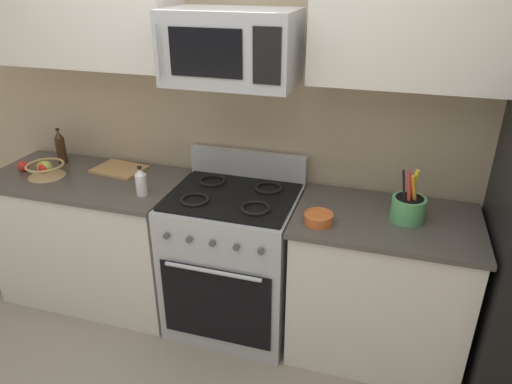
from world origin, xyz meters
The scene contains 14 objects.
wall_back centered at (0.00, 1.05, 1.30)m, with size 8.00×0.10×2.60m, color tan.
counter_left centered at (-1.02, 0.65, 0.46)m, with size 1.26×0.66×0.91m.
range_oven centered at (0.00, 0.65, 0.47)m, with size 0.76×0.70×1.09m.
counter_right centered at (0.89, 0.65, 0.46)m, with size 1.00×0.66×0.91m.
microwave centered at (0.00, 0.68, 1.77)m, with size 0.69×0.44×0.38m.
upper_cabinets_left centered at (-1.03, 0.83, 1.92)m, with size 1.25×0.34×0.64m.
upper_cabinets_right centered at (0.90, 0.83, 1.92)m, with size 0.99×0.34×0.64m.
utensil_crock centered at (0.99, 0.66, 0.98)m, with size 0.18×0.18×0.31m.
fruit_basket centered at (-1.26, 0.59, 0.96)m, with size 0.24×0.24×0.11m.
apple_loose centered at (-1.46, 0.61, 0.95)m, with size 0.07×0.07×0.07m, color red.
cutting_board centered at (-0.86, 0.81, 0.92)m, with size 0.32×0.24×0.02m, color tan.
bottle_soy centered at (-1.31, 0.82, 1.02)m, with size 0.06×0.06×0.25m.
bottle_vinegar centered at (-0.53, 0.52, 0.99)m, with size 0.07×0.07×0.18m.
prep_bowl centered at (0.54, 0.48, 0.94)m, with size 0.15×0.15×0.06m.
Camera 1 is at (0.86, -1.72, 2.15)m, focal length 33.24 mm.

